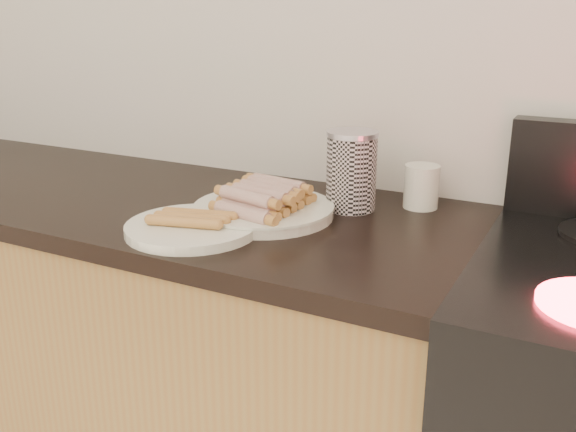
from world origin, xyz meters
The scene contains 9 objects.
wall_back centered at (0.00, 2.00, 1.30)m, with size 4.00×0.04×2.60m, color silver.
cabinet_base centered at (-0.70, 1.69, 0.43)m, with size 2.20×0.59×0.86m, color brown.
counter_slab centered at (-0.70, 1.69, 0.88)m, with size 2.20×0.62×0.04m, color black.
main_plate centered at (-0.06, 1.68, 0.91)m, with size 0.30×0.30×0.02m, color white.
side_plate centered at (-0.14, 1.53, 0.91)m, with size 0.27×0.27×0.02m, color white.
hotdog_pile centered at (-0.06, 1.68, 0.94)m, with size 0.14×0.25×0.05m.
plain_sausages centered at (-0.14, 1.53, 0.93)m, with size 0.14×0.11×0.02m.
canister centered at (0.09, 1.82, 0.99)m, with size 0.11×0.11×0.18m.
mug centered at (0.22, 1.90, 0.95)m, with size 0.08×0.08×0.10m, color white.
Camera 1 is at (0.60, 0.53, 1.34)m, focal length 40.00 mm.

